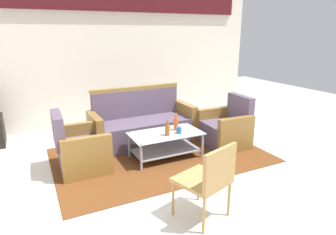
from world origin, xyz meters
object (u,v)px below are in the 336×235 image
(armchair_left, at_px, (81,150))
(wicker_chair, at_px, (209,177))
(cup, at_px, (179,130))
(bottle_orange, at_px, (176,124))
(couch, at_px, (142,125))
(bottle_brown, at_px, (167,130))
(armchair_right, at_px, (226,129))
(coffee_table, at_px, (166,141))

(armchair_left, height_order, wicker_chair, armchair_left)
(cup, bearing_deg, bottle_orange, 78.75)
(couch, bearing_deg, bottle_brown, 92.67)
(couch, relative_size, armchair_right, 2.13)
(couch, relative_size, bottle_brown, 7.61)
(couch, height_order, armchair_left, couch)
(bottle_brown, bearing_deg, cup, 0.96)
(armchair_right, distance_m, bottle_orange, 0.99)
(bottle_brown, bearing_deg, wicker_chair, -100.06)
(couch, distance_m, cup, 0.92)
(bottle_orange, relative_size, cup, 2.73)
(bottle_orange, bearing_deg, cup, -101.25)
(coffee_table, xyz_separation_m, bottle_brown, (-0.02, -0.10, 0.23))
(armchair_right, bearing_deg, bottle_orange, 90.16)
(wicker_chair, bearing_deg, cup, 55.03)
(bottle_brown, bearing_deg, couch, 93.90)
(coffee_table, height_order, wicker_chair, wicker_chair)
(bottle_orange, height_order, wicker_chair, wicker_chair)
(cup, bearing_deg, couch, 106.51)
(armchair_right, xyz_separation_m, bottle_brown, (-1.19, -0.12, 0.21))
(couch, relative_size, coffee_table, 1.65)
(bottle_brown, xyz_separation_m, cup, (0.20, 0.00, -0.04))
(armchair_left, xyz_separation_m, armchair_right, (2.42, -0.16, 0.00))
(couch, height_order, bottle_orange, couch)
(wicker_chair, bearing_deg, armchair_left, 100.71)
(armchair_left, bearing_deg, wicker_chair, 29.73)
(couch, bearing_deg, wicker_chair, 83.83)
(couch, xyz_separation_m, coffee_table, (0.08, -0.77, -0.04))
(coffee_table, bearing_deg, armchair_right, 1.04)
(armchair_left, distance_m, bottle_orange, 1.48)
(armchair_right, height_order, bottle_orange, armchair_right)
(bottle_orange, bearing_deg, armchair_left, 175.00)
(coffee_table, relative_size, cup, 11.00)
(coffee_table, height_order, bottle_orange, bottle_orange)
(cup, xyz_separation_m, wicker_chair, (-0.46, -1.49, 0.03))
(couch, distance_m, armchair_left, 1.31)
(armchair_right, bearing_deg, bottle_brown, 98.31)
(armchair_right, relative_size, coffee_table, 0.77)
(armchair_right, distance_m, bottle_brown, 1.22)
(armchair_left, height_order, bottle_brown, armchair_left)
(couch, xyz_separation_m, bottle_orange, (0.29, -0.72, 0.20))
(coffee_table, distance_m, bottle_brown, 0.25)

